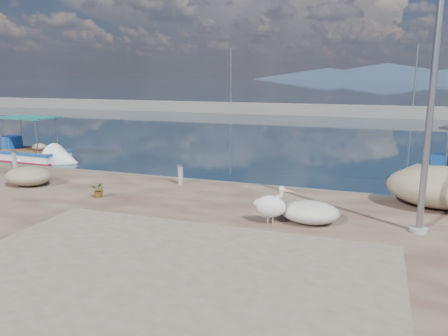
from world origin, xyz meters
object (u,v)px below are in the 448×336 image
Objects in this scene: boat_left at (30,156)px; pelican at (271,206)px; lamp_post at (431,99)px; bollard_near at (180,173)px.

boat_left reaches higher than pelican.
lamp_post is 8.59m from bollard_near.
bollard_near is (-4.08, 3.12, -0.10)m from pelican.
pelican is 5.14m from bollard_near.
pelican reaches higher than bollard_near.
pelican is at bearing -23.45° from boat_left.
lamp_post reaches higher than boat_left.
pelican is 0.16× the size of lamp_post.
lamp_post is (3.63, 0.68, 2.80)m from pelican.
lamp_post is at bearing 14.45° from pelican.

